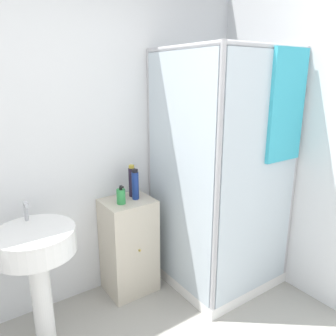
# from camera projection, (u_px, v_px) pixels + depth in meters

# --- Properties ---
(wall_back) EXTENTS (6.40, 0.06, 2.50)m
(wall_back) POSITION_uv_depth(u_px,v_px,m) (46.00, 146.00, 2.30)
(wall_back) COLOR silver
(wall_back) RESTS_ON ground_plane
(shower_enclosure) EXTENTS (0.86, 0.89, 1.93)m
(shower_enclosure) POSITION_uv_depth(u_px,v_px,m) (221.00, 223.00, 2.71)
(shower_enclosure) COLOR white
(shower_enclosure) RESTS_ON ground_plane
(vanity_cabinet) EXTENTS (0.39, 0.35, 0.79)m
(vanity_cabinet) POSITION_uv_depth(u_px,v_px,m) (129.00, 246.00, 2.66)
(vanity_cabinet) COLOR beige
(vanity_cabinet) RESTS_ON ground_plane
(sink) EXTENTS (0.49, 0.49, 0.95)m
(sink) POSITION_uv_depth(u_px,v_px,m) (37.00, 255.00, 2.03)
(sink) COLOR white
(sink) RESTS_ON ground_plane
(soap_dispenser) EXTENTS (0.07, 0.07, 0.15)m
(soap_dispenser) POSITION_uv_depth(u_px,v_px,m) (121.00, 196.00, 2.47)
(soap_dispenser) COLOR green
(soap_dispenser) RESTS_ON vanity_cabinet
(shampoo_bottle_tall_black) EXTENTS (0.05, 0.05, 0.26)m
(shampoo_bottle_tall_black) POSITION_uv_depth(u_px,v_px,m) (132.00, 181.00, 2.61)
(shampoo_bottle_tall_black) COLOR #281E33
(shampoo_bottle_tall_black) RESTS_ON vanity_cabinet
(shampoo_bottle_blue) EXTENTS (0.05, 0.05, 0.24)m
(shampoo_bottle_blue) POSITION_uv_depth(u_px,v_px,m) (135.00, 185.00, 2.55)
(shampoo_bottle_blue) COLOR navy
(shampoo_bottle_blue) RESTS_ON vanity_cabinet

